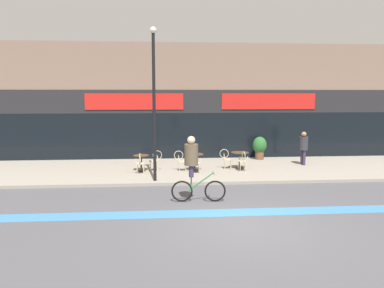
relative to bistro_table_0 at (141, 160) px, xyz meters
name	(u,v)px	position (x,y,z in m)	size (l,w,h in m)	color
ground_plane	(242,225)	(3.06, -6.85, -0.63)	(120.00, 120.00, 0.00)	#4C4C51
sidewalk_slab	(209,169)	(3.06, 0.40, -0.57)	(40.00, 5.50, 0.12)	gray
storefront_facade	(199,102)	(3.06, 5.11, 2.42)	(40.00, 4.06, 6.13)	#7F6656
bike_lane_stripe	(234,212)	(3.06, -5.77, -0.62)	(36.00, 0.70, 0.01)	#3D7AB7
bistro_table_0	(141,160)	(0.00, 0.00, 0.00)	(0.68, 0.68, 0.71)	black
bistro_table_1	(195,159)	(2.37, -0.11, 0.03)	(0.76, 0.76, 0.75)	black
bistro_table_2	(240,157)	(4.46, 0.19, 0.04)	(0.80, 0.80, 0.75)	black
cafe_chair_0_near	(140,162)	(0.00, -0.63, 0.01)	(0.41, 0.58, 0.90)	beige
cafe_chair_0_side	(155,159)	(0.63, 0.01, 0.01)	(0.59, 0.44, 0.90)	beige
cafe_chair_1_near	(196,162)	(2.38, -0.74, 0.01)	(0.43, 0.59, 0.90)	beige
cafe_chair_1_side	(181,159)	(1.75, -0.11, 0.01)	(0.57, 0.40, 0.90)	beige
cafe_chair_2_near	(243,160)	(4.47, -0.43, 0.01)	(0.44, 0.59, 0.90)	beige
cafe_chair_2_side	(226,157)	(3.84, 0.20, 0.01)	(0.60, 0.45, 0.90)	beige
planter_pot	(260,147)	(5.99, 2.51, 0.16)	(0.72, 0.72, 1.19)	brown
lamp_post	(154,95)	(0.64, -1.93, 2.85)	(0.26, 0.26, 5.88)	black
cyclist_0	(193,164)	(1.93, -4.53, 0.63)	(1.79, 0.52, 2.16)	black
pedestrian_near_end	(303,145)	(7.68, 0.84, 0.45)	(0.51, 0.51, 1.60)	#382D47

